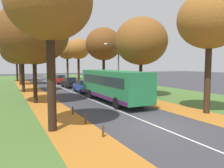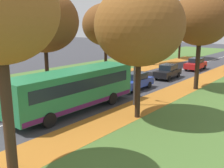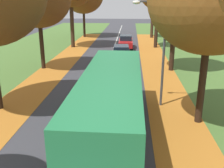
{
  "view_description": "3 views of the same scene",
  "coord_description": "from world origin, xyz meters",
  "views": [
    {
      "loc": [
        -7.83,
        -10.16,
        3.58
      ],
      "look_at": [
        1.42,
        8.59,
        1.7
      ],
      "focal_mm": 35.0,
      "sensor_mm": 36.0,
      "label": 1
    },
    {
      "loc": [
        15.07,
        -4.15,
        6.27
      ],
      "look_at": [
        1.61,
        12.35,
        1.31
      ],
      "focal_mm": 42.0,
      "sensor_mm": 36.0,
      "label": 2
    },
    {
      "loc": [
        2.15,
        -2.44,
        6.07
      ],
      "look_at": [
        1.19,
        10.85,
        1.68
      ],
      "focal_mm": 42.0,
      "sensor_mm": 36.0,
      "label": 3
    }
  ],
  "objects": [
    {
      "name": "grass_verge_left",
      "position": [
        -9.2,
        20.0,
        0.0
      ],
      "size": [
        12.0,
        90.0,
        0.01
      ],
      "primitive_type": "cube",
      "color": "#476B2D",
      "rests_on": "ground"
    },
    {
      "name": "leaf_litter_left",
      "position": [
        -4.6,
        14.0,
        0.01
      ],
      "size": [
        2.8,
        60.0,
        0.0
      ],
      "primitive_type": "cube",
      "color": "#B26B23",
      "rests_on": "grass_verge_left"
    },
    {
      "name": "leaf_litter_right",
      "position": [
        4.6,
        14.0,
        0.01
      ],
      "size": [
        2.8,
        60.0,
        0.0
      ],
      "primitive_type": "cube",
      "color": "#B26B23",
      "rests_on": "grass_verge_right"
    },
    {
      "name": "road_centre_line",
      "position": [
        0.0,
        20.0,
        0.0
      ],
      "size": [
        0.12,
        80.0,
        0.01
      ],
      "primitive_type": "cube",
      "color": "silver",
      "rests_on": "ground"
    },
    {
      "name": "tree_left_near",
      "position": [
        -5.32,
        11.02,
        6.44
      ],
      "size": [
        6.36,
        6.36,
        9.31
      ],
      "color": "black",
      "rests_on": "ground"
    },
    {
      "name": "tree_left_mid",
      "position": [
        -5.7,
        20.09,
        6.08
      ],
      "size": [
        5.55,
        5.55,
        8.6
      ],
      "color": "black",
      "rests_on": "ground"
    },
    {
      "name": "tree_left_far",
      "position": [
        -5.32,
        30.94,
        7.69
      ],
      "size": [
        6.18,
        6.18,
        10.5
      ],
      "color": "#382619",
      "rests_on": "ground"
    },
    {
      "name": "tree_left_distant",
      "position": [
        -5.42,
        40.23,
        6.51
      ],
      "size": [
        6.34,
        6.34,
        9.37
      ],
      "color": "black",
      "rests_on": "ground"
    },
    {
      "name": "tree_right_near",
      "position": [
        5.7,
        10.08,
        6.1
      ],
      "size": [
        5.75,
        5.75,
        8.7
      ],
      "color": "black",
      "rests_on": "ground"
    },
    {
      "name": "tree_right_mid",
      "position": [
        5.74,
        20.22,
        6.62
      ],
      "size": [
        5.42,
        5.42,
        9.09
      ],
      "color": "black",
      "rests_on": "ground"
    },
    {
      "name": "streetlamp_right",
      "position": [
        3.67,
        12.14,
        3.74
      ],
      "size": [
        1.89,
        0.28,
        6.0
      ],
      "color": "#47474C",
      "rests_on": "ground"
    },
    {
      "name": "bus",
      "position": [
        1.36,
        8.34,
        1.7
      ],
      "size": [
        2.74,
        10.42,
        2.98
      ],
      "color": "#237A47",
      "rests_on": "ground"
    },
    {
      "name": "car_blue_lead",
      "position": [
        1.22,
        16.41,
        0.81
      ],
      "size": [
        1.8,
        4.21,
        1.62
      ],
      "color": "#233D9E",
      "rests_on": "ground"
    },
    {
      "name": "car_black_following",
      "position": [
        1.23,
        23.06,
        0.81
      ],
      "size": [
        1.94,
        4.28,
        1.62
      ],
      "color": "black",
      "rests_on": "ground"
    },
    {
      "name": "car_red_third_in_line",
      "position": [
        1.52,
        30.64,
        0.81
      ],
      "size": [
        1.82,
        4.22,
        1.62
      ],
      "color": "#B21919",
      "rests_on": "ground"
    }
  ]
}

